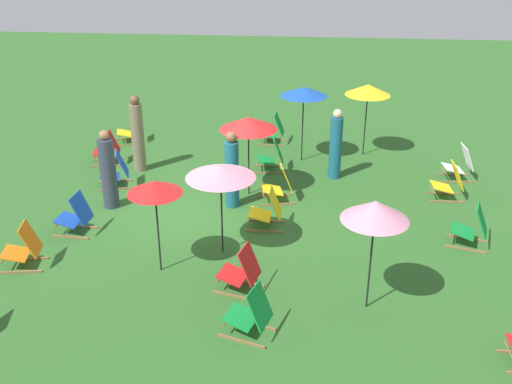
{
  "coord_description": "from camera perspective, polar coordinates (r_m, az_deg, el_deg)",
  "views": [
    {
      "loc": [
        11.01,
        2.25,
        5.69
      ],
      "look_at": [
        0.0,
        1.2,
        0.5
      ],
      "focal_mm": 41.56,
      "sensor_mm": 36.0,
      "label": 1
    }
  ],
  "objects": [
    {
      "name": "deckchair_15",
      "position": [
        12.06,
        -16.98,
        -2.23
      ],
      "size": [
        0.53,
        0.79,
        0.83
      ],
      "rotation": [
        0.0,
        0.0,
        -0.08
      ],
      "color": "olive",
      "rests_on": "ground"
    },
    {
      "name": "person_3",
      "position": [
        12.45,
        -2.33,
        2.0
      ],
      "size": [
        0.32,
        0.32,
        1.67
      ],
      "rotation": [
        0.0,
        0.0,
        0.09
      ],
      "color": "#195972",
      "rests_on": "ground"
    },
    {
      "name": "deckchair_5",
      "position": [
        12.85,
        2.25,
        0.67
      ],
      "size": [
        0.63,
        0.84,
        0.83
      ],
      "rotation": [
        0.0,
        0.0,
        0.21
      ],
      "color": "olive",
      "rests_on": "ground"
    },
    {
      "name": "umbrella_2",
      "position": [
        10.37,
        -3.43,
        1.95
      ],
      "size": [
        1.25,
        1.25,
        1.73
      ],
      "color": "black",
      "rests_on": "ground"
    },
    {
      "name": "umbrella_3",
      "position": [
        14.63,
        4.62,
        9.6
      ],
      "size": [
        1.15,
        1.15,
        1.91
      ],
      "color": "black",
      "rests_on": "ground"
    },
    {
      "name": "umbrella_5",
      "position": [
        12.71,
        -0.73,
        6.63
      ],
      "size": [
        1.25,
        1.25,
        1.8
      ],
      "color": "black",
      "rests_on": "ground"
    },
    {
      "name": "deckchair_11",
      "position": [
        16.21,
        1.72,
        5.97
      ],
      "size": [
        0.52,
        0.79,
        0.83
      ],
      "rotation": [
        0.0,
        0.0,
        -0.06
      ],
      "color": "olive",
      "rests_on": "ground"
    },
    {
      "name": "umbrella_0",
      "position": [
        8.93,
        11.42,
        -1.78
      ],
      "size": [
        1.03,
        1.03,
        1.88
      ],
      "color": "black",
      "rests_on": "ground"
    },
    {
      "name": "deckchair_6",
      "position": [
        9.82,
        -1.42,
        -7.66
      ],
      "size": [
        0.65,
        0.86,
        0.83
      ],
      "rotation": [
        0.0,
        0.0,
        -0.26
      ],
      "color": "olive",
      "rests_on": "ground"
    },
    {
      "name": "deckchair_14",
      "position": [
        13.63,
        18.12,
        0.84
      ],
      "size": [
        0.51,
        0.78,
        0.83
      ],
      "rotation": [
        0.0,
        0.0,
        0.05
      ],
      "color": "olive",
      "rests_on": "ground"
    },
    {
      "name": "deckchair_4",
      "position": [
        14.42,
        1.53,
        3.48
      ],
      "size": [
        0.56,
        0.81,
        0.83
      ],
      "rotation": [
        0.0,
        0.0,
        0.11
      ],
      "color": "olive",
      "rests_on": "ground"
    },
    {
      "name": "deckchair_12",
      "position": [
        14.73,
        19.04,
        2.53
      ],
      "size": [
        0.55,
        0.8,
        0.83
      ],
      "rotation": [
        0.0,
        0.0,
        0.1
      ],
      "color": "olive",
      "rests_on": "ground"
    },
    {
      "name": "deckchair_7",
      "position": [
        15.28,
        -14.01,
        3.99
      ],
      "size": [
        0.63,
        0.84,
        0.83
      ],
      "rotation": [
        0.0,
        0.0,
        0.21
      ],
      "color": "olive",
      "rests_on": "ground"
    },
    {
      "name": "umbrella_1",
      "position": [
        15.25,
        10.73,
        9.64
      ],
      "size": [
        1.14,
        1.14,
        1.86
      ],
      "color": "black",
      "rests_on": "ground"
    },
    {
      "name": "deckchair_13",
      "position": [
        13.93,
        -13.29,
        1.98
      ],
      "size": [
        0.68,
        0.87,
        0.83
      ],
      "rotation": [
        0.0,
        0.0,
        0.29
      ],
      "color": "olive",
      "rests_on": "ground"
    },
    {
      "name": "deckchair_3",
      "position": [
        11.75,
        1.14,
        -1.79
      ],
      "size": [
        0.5,
        0.77,
        0.83
      ],
      "rotation": [
        0.0,
        0.0,
        -0.03
      ],
      "color": "olive",
      "rests_on": "ground"
    },
    {
      "name": "umbrella_4",
      "position": [
        9.92,
        -9.73,
        0.44
      ],
      "size": [
        0.93,
        0.93,
        1.72
      ],
      "color": "black",
      "rests_on": "ground"
    },
    {
      "name": "person_1",
      "position": [
        14.53,
        -11.34,
        5.39
      ],
      "size": [
        0.36,
        0.36,
        1.88
      ],
      "rotation": [
        0.0,
        0.0,
        4.54
      ],
      "color": "#72664C",
      "rests_on": "ground"
    },
    {
      "name": "deckchair_0",
      "position": [
        16.62,
        -11.98,
        5.91
      ],
      "size": [
        0.66,
        0.86,
        0.83
      ],
      "rotation": [
        0.0,
        0.0,
        0.27
      ],
      "color": "olive",
      "rests_on": "ground"
    },
    {
      "name": "deckchair_2",
      "position": [
        11.83,
        20.09,
        -3.26
      ],
      "size": [
        0.67,
        0.86,
        0.83
      ],
      "rotation": [
        0.0,
        0.0,
        -0.29
      ],
      "color": "olive",
      "rests_on": "ground"
    },
    {
      "name": "person_0",
      "position": [
        12.79,
        -14.04,
        1.89
      ],
      "size": [
        0.45,
        0.45,
        1.72
      ],
      "rotation": [
        0.0,
        0.0,
        5.21
      ],
      "color": "#333847",
      "rests_on": "ground"
    },
    {
      "name": "ground_plane",
      "position": [
        12.59,
        -5.45,
        -1.84
      ],
      "size": [
        40.0,
        40.0,
        0.0
      ],
      "primitive_type": "plane",
      "color": "#2D6026"
    },
    {
      "name": "deckchair_10",
      "position": [
        11.23,
        -21.46,
        -5.06
      ],
      "size": [
        0.6,
        0.83,
        0.83
      ],
      "rotation": [
        0.0,
        0.0,
        0.17
      ],
      "color": "olive",
      "rests_on": "ground"
    },
    {
      "name": "deckchair_9",
      "position": [
        8.88,
        -0.52,
        -11.67
      ],
      "size": [
        0.68,
        0.87,
        0.83
      ],
      "rotation": [
        0.0,
        0.0,
        -0.31
      ],
      "color": "olive",
      "rests_on": "ground"
    },
    {
      "name": "person_2",
      "position": [
        13.98,
        7.68,
        4.44
      ],
      "size": [
        0.39,
        0.39,
        1.68
      ],
      "rotation": [
        0.0,
        0.0,
        0.43
      ],
      "color": "#195972",
      "rests_on": "ground"
    }
  ]
}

